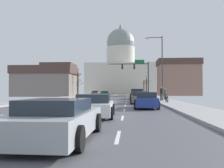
{
  "coord_description": "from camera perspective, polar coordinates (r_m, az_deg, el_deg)",
  "views": [
    {
      "loc": [
        3.85,
        -31.78,
        1.45
      ],
      "look_at": [
        -0.56,
        31.57,
        3.05
      ],
      "focal_mm": 39.41,
      "sensor_mm": 36.0,
      "label": 1
    }
  ],
  "objects": [
    {
      "name": "flank_building_02",
      "position": [
        68.11,
        15.11,
        1.5
      ],
      "size": [
        11.12,
        7.4,
        9.68
      ],
      "color": "#8C6656",
      "rests_on": "ground"
    },
    {
      "name": "flank_building_00",
      "position": [
        80.49,
        -12.19,
        1.12
      ],
      "size": [
        9.68,
        9.42,
        9.94
      ],
      "color": "#B2A38E",
      "rests_on": "ground"
    },
    {
      "name": "capitol_building",
      "position": [
        112.14,
        2.0,
        3.33
      ],
      "size": [
        29.97,
        20.01,
        31.97
      ],
      "color": "beige",
      "rests_on": "ground"
    },
    {
      "name": "signal_gantry",
      "position": [
        48.31,
        5.87,
        3.13
      ],
      "size": [
        7.91,
        0.41,
        7.26
      ],
      "color": "#28282D",
      "rests_on": "ground"
    },
    {
      "name": "sedan_near_00",
      "position": [
        44.42,
        5.82,
        -2.57
      ],
      "size": [
        2.12,
        4.72,
        1.2
      ],
      "color": "#1E7247",
      "rests_on": "ground"
    },
    {
      "name": "bicycle_parked",
      "position": [
        27.61,
        12.58,
        -3.41
      ],
      "size": [
        0.12,
        1.77,
        0.85
      ],
      "color": "black",
      "rests_on": "ground"
    },
    {
      "name": "sedan_near_04",
      "position": [
        19.95,
        7.9,
        -3.84
      ],
      "size": [
        2.01,
        4.3,
        1.3
      ],
      "color": "navy",
      "rests_on": "ground"
    },
    {
      "name": "street_lamp_right",
      "position": [
        32.98,
        11.09,
        4.91
      ],
      "size": [
        2.27,
        0.24,
        8.42
      ],
      "color": "#333338",
      "rests_on": "ground"
    },
    {
      "name": "sedan_near_05",
      "position": [
        13.42,
        -4.09,
        -5.19
      ],
      "size": [
        2.21,
        4.27,
        1.24
      ],
      "color": "silver",
      "rests_on": "ground"
    },
    {
      "name": "sedan_near_02",
      "position": [
        32.48,
        6.71,
        -3.0
      ],
      "size": [
        2.14,
        4.69,
        1.22
      ],
      "color": "#6B6056",
      "rests_on": "ground"
    },
    {
      "name": "bare_tree_00",
      "position": [
        71.09,
        8.01,
        -0.5
      ],
      "size": [
        1.89,
        1.73,
        5.31
      ],
      "color": "#4C3D2D",
      "rests_on": "ground"
    },
    {
      "name": "flank_building_01",
      "position": [
        59.66,
        -15.17,
        0.6
      ],
      "size": [
        13.86,
        9.21,
        6.94
      ],
      "color": "slate",
      "rests_on": "ground"
    },
    {
      "name": "pickup_truck_near_01",
      "position": [
        38.99,
        5.83,
        -2.48
      ],
      "size": [
        2.27,
        5.26,
        1.66
      ],
      "color": "black",
      "rests_on": "ground"
    },
    {
      "name": "pedestrian_01",
      "position": [
        31.99,
        11.39,
        -2.02
      ],
      "size": [
        0.35,
        0.34,
        1.75
      ],
      "color": "#33333D",
      "rests_on": "ground"
    },
    {
      "name": "sedan_oncoming_00",
      "position": [
        57.38,
        -1.69,
        -2.3
      ],
      "size": [
        2.0,
        4.53,
        1.25
      ],
      "color": "#1E7247",
      "rests_on": "ground"
    },
    {
      "name": "sedan_near_06",
      "position": [
        7.44,
        -12.33,
        -8.15
      ],
      "size": [
        2.14,
        4.68,
        1.2
      ],
      "color": "#9EA3A8",
      "rests_on": "ground"
    },
    {
      "name": "pedestrian_00",
      "position": [
        35.45,
        12.15,
        -2.11
      ],
      "size": [
        0.35,
        0.34,
        1.59
      ],
      "color": "#33333D",
      "rests_on": "ground"
    },
    {
      "name": "ground",
      "position": [
        32.04,
        -2.93,
        -4.0
      ],
      "size": [
        20.0,
        180.0,
        0.2
      ],
      "color": "#505055"
    },
    {
      "name": "bare_tree_01",
      "position": [
        61.77,
        -7.86,
        -0.54
      ],
      "size": [
        2.32,
        2.25,
        4.77
      ],
      "color": "brown",
      "rests_on": "ground"
    },
    {
      "name": "sedan_near_03",
      "position": [
        26.91,
        6.46,
        -3.22
      ],
      "size": [
        2.09,
        4.61,
        1.31
      ],
      "color": "#6B6056",
      "rests_on": "ground"
    },
    {
      "name": "bare_tree_03",
      "position": [
        57.49,
        -7.94,
        0.18
      ],
      "size": [
        1.64,
        1.83,
        5.45
      ],
      "color": "#4C3D2D",
      "rests_on": "ground"
    },
    {
      "name": "sedan_oncoming_01",
      "position": [
        67.07,
        -3.94,
        -2.17
      ],
      "size": [
        2.04,
        4.3,
        1.29
      ],
      "color": "#6B6056",
      "rests_on": "ground"
    },
    {
      "name": "bare_tree_02",
      "position": [
        76.26,
        7.42,
        -0.69
      ],
      "size": [
        1.67,
        2.41,
        4.73
      ],
      "color": "brown",
      "rests_on": "ground"
    }
  ]
}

